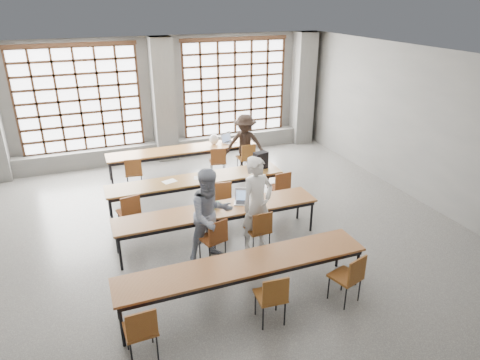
# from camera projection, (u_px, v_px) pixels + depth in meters

# --- Properties ---
(floor) EXTENTS (11.00, 11.00, 0.00)m
(floor) POSITION_uv_depth(u_px,v_px,m) (224.00, 245.00, 8.43)
(floor) COLOR #4D4D4A
(floor) RESTS_ON ground
(ceiling) EXTENTS (11.00, 11.00, 0.00)m
(ceiling) POSITION_uv_depth(u_px,v_px,m) (221.00, 63.00, 7.04)
(ceiling) COLOR silver
(ceiling) RESTS_ON floor
(wall_back) EXTENTS (10.00, 0.00, 10.00)m
(wall_back) POSITION_uv_depth(u_px,v_px,m) (162.00, 99.00, 12.44)
(wall_back) COLOR #5B5B59
(wall_back) RESTS_ON floor
(wall_right) EXTENTS (0.00, 11.00, 11.00)m
(wall_right) POSITION_uv_depth(u_px,v_px,m) (438.00, 132.00, 9.38)
(wall_right) COLOR #5B5B59
(wall_right) RESTS_ON floor
(column_mid) EXTENTS (0.60, 0.55, 3.50)m
(column_mid) POSITION_uv_depth(u_px,v_px,m) (164.00, 101.00, 12.20)
(column_mid) COLOR #5D5D5A
(column_mid) RESTS_ON floor
(column_right) EXTENTS (0.60, 0.55, 3.50)m
(column_right) POSITION_uv_depth(u_px,v_px,m) (303.00, 89.00, 13.68)
(column_right) COLOR #5D5D5A
(column_right) RESTS_ON floor
(window_left) EXTENTS (3.32, 0.12, 3.00)m
(window_left) POSITION_uv_depth(u_px,v_px,m) (79.00, 100.00, 11.57)
(window_left) COLOR white
(window_left) RESTS_ON wall_back
(window_right) EXTENTS (3.32, 0.12, 3.00)m
(window_right) POSITION_uv_depth(u_px,v_px,m) (235.00, 88.00, 13.06)
(window_right) COLOR white
(window_right) RESTS_ON wall_back
(sill_ledge) EXTENTS (9.80, 0.35, 0.50)m
(sill_ledge) POSITION_uv_depth(u_px,v_px,m) (167.00, 149.00, 12.87)
(sill_ledge) COLOR #5D5D5A
(sill_ledge) RESTS_ON floor
(desk_row_a) EXTENTS (4.00, 0.70, 0.73)m
(desk_row_a) POSITION_uv_depth(u_px,v_px,m) (183.00, 151.00, 11.49)
(desk_row_a) COLOR brown
(desk_row_a) RESTS_ON floor
(desk_row_b) EXTENTS (4.00, 0.70, 0.73)m
(desk_row_b) POSITION_uv_depth(u_px,v_px,m) (196.00, 181.00, 9.64)
(desk_row_b) COLOR brown
(desk_row_b) RESTS_ON floor
(desk_row_c) EXTENTS (4.00, 0.70, 0.73)m
(desk_row_c) POSITION_uv_depth(u_px,v_px,m) (218.00, 212.00, 8.28)
(desk_row_c) COLOR brown
(desk_row_c) RESTS_ON floor
(desk_row_d) EXTENTS (4.00, 0.70, 0.73)m
(desk_row_d) POSITION_uv_depth(u_px,v_px,m) (244.00, 266.00, 6.62)
(desk_row_d) COLOR brown
(desk_row_d) RESTS_ON floor
(chair_back_left) EXTENTS (0.46, 0.47, 0.88)m
(chair_back_left) POSITION_uv_depth(u_px,v_px,m) (134.00, 171.00, 10.54)
(chair_back_left) COLOR brown
(chair_back_left) RESTS_ON floor
(chair_back_mid) EXTENTS (0.49, 0.50, 0.88)m
(chair_back_mid) POSITION_uv_depth(u_px,v_px,m) (218.00, 159.00, 11.27)
(chair_back_mid) COLOR brown
(chair_back_mid) RESTS_ON floor
(chair_back_right) EXTENTS (0.43, 0.43, 0.88)m
(chair_back_right) POSITION_uv_depth(u_px,v_px,m) (247.00, 156.00, 11.54)
(chair_back_right) COLOR brown
(chair_back_right) RESTS_ON floor
(chair_mid_left) EXTENTS (0.50, 0.50, 0.88)m
(chair_mid_left) POSITION_uv_depth(u_px,v_px,m) (129.00, 210.00, 8.64)
(chair_mid_left) COLOR brown
(chair_mid_left) RESTS_ON floor
(chair_mid_centre) EXTENTS (0.49, 0.49, 0.88)m
(chair_mid_centre) POSITION_uv_depth(u_px,v_px,m) (222.00, 195.00, 9.29)
(chair_mid_centre) COLOR brown
(chair_mid_centre) RESTS_ON floor
(chair_mid_right) EXTENTS (0.44, 0.44, 0.88)m
(chair_mid_right) POSITION_uv_depth(u_px,v_px,m) (280.00, 185.00, 9.75)
(chair_mid_right) COLOR brown
(chair_mid_right) RESTS_ON floor
(chair_front_left) EXTENTS (0.52, 0.52, 0.88)m
(chair_front_left) POSITION_uv_depth(u_px,v_px,m) (215.00, 236.00, 7.70)
(chair_front_left) COLOR brown
(chair_front_left) RESTS_ON floor
(chair_front_right) EXTENTS (0.44, 0.45, 0.88)m
(chair_front_right) POSITION_uv_depth(u_px,v_px,m) (260.00, 227.00, 7.99)
(chair_front_right) COLOR brown
(chair_front_right) RESTS_ON floor
(chair_near_left) EXTENTS (0.44, 0.44, 0.88)m
(chair_near_left) POSITION_uv_depth(u_px,v_px,m) (141.00, 328.00, 5.58)
(chair_near_left) COLOR brown
(chair_near_left) RESTS_ON floor
(chair_near_mid) EXTENTS (0.45, 0.45, 0.88)m
(chair_near_mid) POSITION_uv_depth(u_px,v_px,m) (272.00, 294.00, 6.20)
(chair_near_mid) COLOR brown
(chair_near_mid) RESTS_ON floor
(chair_near_right) EXTENTS (0.52, 0.53, 0.88)m
(chair_near_right) POSITION_uv_depth(u_px,v_px,m) (350.00, 274.00, 6.64)
(chair_near_right) COLOR brown
(chair_near_right) RESTS_ON floor
(student_male) EXTENTS (0.78, 0.62, 1.88)m
(student_male) POSITION_uv_depth(u_px,v_px,m) (257.00, 205.00, 7.94)
(student_male) COLOR silver
(student_male) RESTS_ON floor
(student_female) EXTENTS (0.97, 0.81, 1.78)m
(student_female) POSITION_uv_depth(u_px,v_px,m) (211.00, 216.00, 7.66)
(student_female) COLOR navy
(student_female) RESTS_ON floor
(student_back) EXTENTS (1.21, 0.98, 1.64)m
(student_back) POSITION_uv_depth(u_px,v_px,m) (245.00, 144.00, 11.53)
(student_back) COLOR black
(student_back) RESTS_ON floor
(laptop_front) EXTENTS (0.46, 0.43, 0.26)m
(laptop_front) POSITION_uv_depth(u_px,v_px,m) (244.00, 199.00, 8.50)
(laptop_front) COLOR #BABBBF
(laptop_front) RESTS_ON desk_row_c
(laptop_back) EXTENTS (0.46, 0.43, 0.26)m
(laptop_back) POSITION_uv_depth(u_px,v_px,m) (228.00, 140.00, 11.97)
(laptop_back) COLOR #BCBBC0
(laptop_back) RESTS_ON desk_row_a
(mouse) EXTENTS (0.11, 0.09, 0.04)m
(mouse) POSITION_uv_depth(u_px,v_px,m) (263.00, 201.00, 8.54)
(mouse) COLOR silver
(mouse) RESTS_ON desk_row_c
(green_box) EXTENTS (0.27, 0.18, 0.09)m
(green_box) POSITION_uv_depth(u_px,v_px,m) (214.00, 205.00, 8.28)
(green_box) COLOR #2E8E3E
(green_box) RESTS_ON desk_row_c
(phone) EXTENTS (0.14, 0.09, 0.01)m
(phone) POSITION_uv_depth(u_px,v_px,m) (229.00, 209.00, 8.22)
(phone) COLOR black
(phone) RESTS_ON desk_row_c
(paper_sheet_a) EXTENTS (0.35, 0.29, 0.00)m
(paper_sheet_a) POSITION_uv_depth(u_px,v_px,m) (170.00, 181.00, 9.46)
(paper_sheet_a) COLOR white
(paper_sheet_a) RESTS_ON desk_row_b
(paper_sheet_c) EXTENTS (0.35, 0.29, 0.00)m
(paper_sheet_c) POSITION_uv_depth(u_px,v_px,m) (201.00, 178.00, 9.65)
(paper_sheet_c) COLOR silver
(paper_sheet_c) RESTS_ON desk_row_b
(backpack) EXTENTS (0.36, 0.27, 0.40)m
(backpack) POSITION_uv_depth(u_px,v_px,m) (261.00, 160.00, 10.11)
(backpack) COLOR black
(backpack) RESTS_ON desk_row_b
(plastic_bag) EXTENTS (0.30, 0.26, 0.29)m
(plastic_bag) POSITION_uv_depth(u_px,v_px,m) (214.00, 139.00, 11.75)
(plastic_bag) COLOR white
(plastic_bag) RESTS_ON desk_row_a
(red_pouch) EXTENTS (0.22, 0.16, 0.06)m
(red_pouch) POSITION_uv_depth(u_px,v_px,m) (140.00, 326.00, 5.66)
(red_pouch) COLOR red
(red_pouch) RESTS_ON chair_near_left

